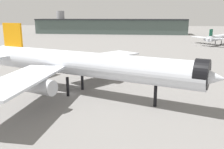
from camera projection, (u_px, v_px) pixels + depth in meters
The scene contains 5 objects.
ground at pixel (70, 95), 62.17m from camera, with size 900.00×900.00×0.00m, color slate.
airliner_near_gate at pixel (83, 64), 61.36m from camera, with size 63.34×56.60×17.58m.
airliner_far_taxiway at pixel (220, 37), 170.78m from camera, with size 33.54×37.74×11.20m.
terminal_building at pixel (109, 26), 273.78m from camera, with size 165.32×28.59×25.03m.
traffic_cone_near_nose at pixel (98, 64), 100.75m from camera, with size 0.52×0.52×0.65m, color #F2600C.
Camera 1 is at (18.03, -57.42, 19.54)m, focal length 39.47 mm.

